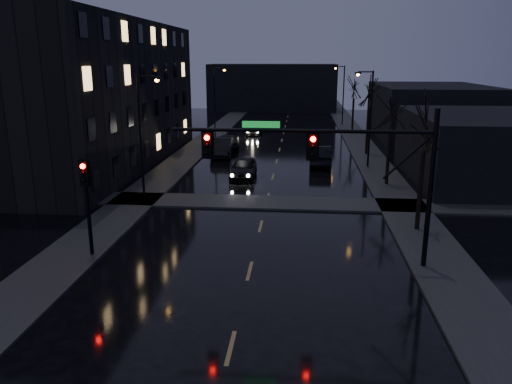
% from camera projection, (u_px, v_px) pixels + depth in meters
% --- Properties ---
extents(sidewalk_left, '(3.00, 140.00, 0.12)m').
position_uv_depth(sidewalk_left, '(191.00, 153.00, 48.39)').
color(sidewalk_left, '#2D2D2B').
rests_on(sidewalk_left, ground).
extents(sidewalk_right, '(3.00, 140.00, 0.12)m').
position_uv_depth(sidewalk_right, '(368.00, 156.00, 46.93)').
color(sidewalk_right, '#2D2D2B').
rests_on(sidewalk_right, ground).
extents(sidewalk_cross, '(40.00, 3.00, 0.12)m').
position_uv_depth(sidewalk_cross, '(266.00, 202.00, 31.79)').
color(sidewalk_cross, '#2D2D2B').
rests_on(sidewalk_cross, ground).
extents(apartment_block, '(12.00, 30.00, 12.00)m').
position_uv_depth(apartment_block, '(84.00, 94.00, 42.73)').
color(apartment_block, black).
rests_on(apartment_block, ground).
extents(commercial_right_near, '(10.00, 14.00, 5.00)m').
position_uv_depth(commercial_right_near, '(481.00, 148.00, 37.04)').
color(commercial_right_near, black).
rests_on(commercial_right_near, ground).
extents(commercial_right_far, '(12.00, 18.00, 6.00)m').
position_uv_depth(commercial_right_far, '(430.00, 111.00, 57.94)').
color(commercial_right_far, black).
rests_on(commercial_right_far, ground).
extents(far_block, '(22.00, 10.00, 8.00)m').
position_uv_depth(far_block, '(273.00, 87.00, 88.26)').
color(far_block, black).
rests_on(far_block, ground).
extents(signal_mast, '(11.11, 0.41, 7.00)m').
position_uv_depth(signal_mast, '(342.00, 158.00, 21.07)').
color(signal_mast, black).
rests_on(signal_mast, ground).
extents(signal_pole_left, '(0.35, 0.41, 4.53)m').
position_uv_depth(signal_pole_left, '(87.00, 194.00, 22.52)').
color(signal_pole_left, black).
rests_on(signal_pole_left, ground).
extents(tree_near, '(3.52, 3.52, 8.08)m').
position_uv_depth(tree_near, '(427.00, 114.00, 25.14)').
color(tree_near, black).
rests_on(tree_near, ground).
extents(tree_mid_a, '(3.30, 3.30, 7.58)m').
position_uv_depth(tree_mid_a, '(392.00, 105.00, 34.86)').
color(tree_mid_a, black).
rests_on(tree_mid_a, ground).
extents(tree_mid_b, '(3.74, 3.74, 8.59)m').
position_uv_depth(tree_mid_b, '(370.00, 84.00, 46.20)').
color(tree_mid_b, black).
rests_on(tree_mid_b, ground).
extents(tree_far, '(3.43, 3.43, 7.88)m').
position_uv_depth(tree_far, '(354.00, 83.00, 59.81)').
color(tree_far, black).
rests_on(tree_far, ground).
extents(streetlight_l_near, '(1.53, 0.28, 8.00)m').
position_uv_depth(streetlight_l_near, '(144.00, 128.00, 30.74)').
color(streetlight_l_near, black).
rests_on(streetlight_l_near, ground).
extents(streetlight_l_far, '(1.53, 0.28, 8.00)m').
position_uv_depth(streetlight_l_far, '(216.00, 96.00, 56.71)').
color(streetlight_l_far, black).
rests_on(streetlight_l_far, ground).
extents(streetlight_r_mid, '(1.53, 0.28, 8.00)m').
position_uv_depth(streetlight_r_mid, '(368.00, 111.00, 40.98)').
color(streetlight_r_mid, black).
rests_on(streetlight_r_mid, ground).
extents(streetlight_r_far, '(1.53, 0.28, 8.00)m').
position_uv_depth(streetlight_r_far, '(342.00, 90.00, 67.91)').
color(streetlight_r_far, black).
rests_on(streetlight_r_far, ground).
extents(oncoming_car_a, '(1.93, 4.71, 1.60)m').
position_uv_depth(oncoming_car_a, '(243.00, 167.00, 38.57)').
color(oncoming_car_a, black).
rests_on(oncoming_car_a, ground).
extents(oncoming_car_b, '(2.22, 5.33, 1.71)m').
position_uv_depth(oncoming_car_b, '(222.00, 147.00, 46.87)').
color(oncoming_car_b, black).
rests_on(oncoming_car_b, ground).
extents(oncoming_car_c, '(2.85, 5.16, 1.37)m').
position_uv_depth(oncoming_car_c, '(228.00, 142.00, 50.81)').
color(oncoming_car_c, black).
rests_on(oncoming_car_c, ground).
extents(oncoming_car_d, '(1.90, 4.55, 1.31)m').
position_uv_depth(oncoming_car_d, '(254.00, 129.00, 60.54)').
color(oncoming_car_d, black).
rests_on(oncoming_car_d, ground).
extents(lead_car, '(1.88, 5.21, 1.71)m').
position_uv_depth(lead_car, '(320.00, 155.00, 43.00)').
color(lead_car, black).
rests_on(lead_car, ground).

